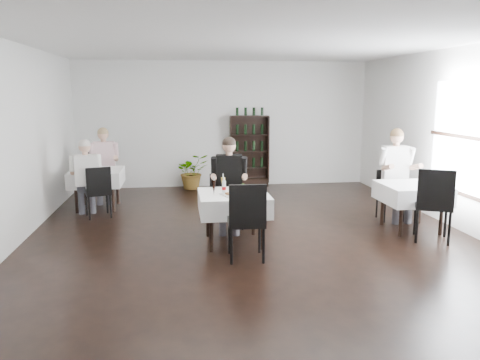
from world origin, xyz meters
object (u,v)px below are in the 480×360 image
main_table (234,203)px  diner_main (229,177)px  wine_shelf (249,152)px  potted_tree (192,171)px

main_table → diner_main: 0.72m
wine_shelf → potted_tree: wine_shelf is taller
wine_shelf → main_table: wine_shelf is taller
wine_shelf → diner_main: 3.76m
wine_shelf → main_table: (-0.90, -4.31, -0.23)m
potted_tree → diner_main: bearing=-82.0°
potted_tree → diner_main: (0.50, -3.54, 0.48)m
wine_shelf → potted_tree: (-1.39, -0.11, -0.43)m
potted_tree → main_table: bearing=-83.3°
main_table → diner_main: (0.01, 0.66, 0.28)m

